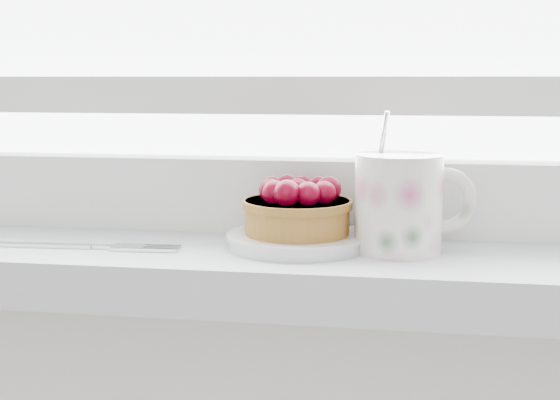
% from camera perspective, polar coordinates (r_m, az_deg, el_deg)
% --- Properties ---
extents(saucer, '(0.12, 0.12, 0.01)m').
position_cam_1_polar(saucer, '(0.68, 1.27, -2.96)').
color(saucer, silver).
rests_on(saucer, windowsill).
extents(raspberry_tart, '(0.10, 0.10, 0.05)m').
position_cam_1_polar(raspberry_tart, '(0.68, 1.28, -0.61)').
color(raspberry_tart, brown).
rests_on(raspberry_tart, saucer).
extents(floral_mug, '(0.11, 0.09, 0.12)m').
position_cam_1_polar(floral_mug, '(0.66, 8.89, -0.08)').
color(floral_mug, silver).
rests_on(floral_mug, windowsill).
extents(fork, '(0.18, 0.03, 0.00)m').
position_cam_1_polar(fork, '(0.70, -14.74, -3.26)').
color(fork, silver).
rests_on(fork, windowsill).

